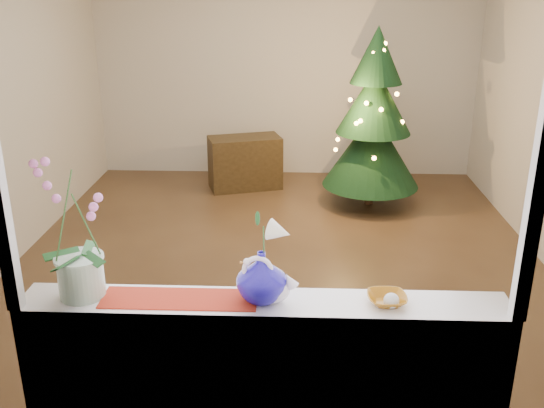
% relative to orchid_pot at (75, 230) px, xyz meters
% --- Properties ---
extents(ground, '(5.00, 5.00, 0.00)m').
position_rel_orchid_pot_xyz_m(ground, '(0.82, 2.35, -1.24)').
color(ground, '#3D2919').
rests_on(ground, ground).
extents(wall_back, '(4.50, 0.10, 2.70)m').
position_rel_orchid_pot_xyz_m(wall_back, '(0.82, 4.85, 0.11)').
color(wall_back, beige).
rests_on(wall_back, ground).
extents(wall_front, '(4.50, 0.10, 2.70)m').
position_rel_orchid_pot_xyz_m(wall_front, '(0.82, -0.15, 0.11)').
color(wall_front, beige).
rests_on(wall_front, ground).
extents(wall_left, '(0.10, 5.00, 2.70)m').
position_rel_orchid_pot_xyz_m(wall_left, '(-1.43, 2.35, 0.11)').
color(wall_left, beige).
rests_on(wall_left, ground).
extents(window_apron, '(2.20, 0.08, 0.88)m').
position_rel_orchid_pot_xyz_m(window_apron, '(0.82, -0.11, -0.80)').
color(window_apron, white).
rests_on(window_apron, ground).
extents(windowsill, '(2.20, 0.26, 0.04)m').
position_rel_orchid_pot_xyz_m(windowsill, '(0.82, -0.02, -0.34)').
color(windowsill, white).
rests_on(windowsill, window_apron).
extents(window_frame, '(2.22, 0.06, 1.60)m').
position_rel_orchid_pot_xyz_m(window_frame, '(0.82, -0.12, 0.46)').
color(window_frame, white).
rests_on(window_frame, windowsill).
extents(runner, '(0.70, 0.20, 0.01)m').
position_rel_orchid_pot_xyz_m(runner, '(0.44, -0.02, -0.32)').
color(runner, maroon).
rests_on(runner, windowsill).
extents(orchid_pot, '(0.24, 0.24, 0.65)m').
position_rel_orchid_pot_xyz_m(orchid_pot, '(0.00, 0.00, 0.00)').
color(orchid_pot, silver).
rests_on(orchid_pot, windowsill).
extents(swan, '(0.27, 0.19, 0.21)m').
position_rel_orchid_pot_xyz_m(swan, '(0.85, -0.02, -0.22)').
color(swan, white).
rests_on(swan, windowsill).
extents(blue_vase, '(0.26, 0.26, 0.27)m').
position_rel_orchid_pot_xyz_m(blue_vase, '(0.81, -0.01, -0.19)').
color(blue_vase, '#110975').
rests_on(blue_vase, windowsill).
extents(lily, '(0.15, 0.09, 0.20)m').
position_rel_orchid_pot_xyz_m(lily, '(0.81, -0.01, 0.05)').
color(lily, white).
rests_on(lily, blue_vase).
extents(paperweight, '(0.08, 0.08, 0.07)m').
position_rel_orchid_pot_xyz_m(paperweight, '(1.38, -0.05, -0.29)').
color(paperweight, silver).
rests_on(paperweight, windowsill).
extents(amber_dish, '(0.16, 0.16, 0.04)m').
position_rel_orchid_pot_xyz_m(amber_dish, '(1.37, -0.02, -0.30)').
color(amber_dish, '#94590E').
rests_on(amber_dish, windowsill).
extents(xmas_tree, '(1.28, 1.28, 1.85)m').
position_rel_orchid_pot_xyz_m(xmas_tree, '(1.75, 3.76, -0.32)').
color(xmas_tree, black).
rests_on(xmas_tree, ground).
extents(side_table, '(0.88, 0.62, 0.60)m').
position_rel_orchid_pot_xyz_m(side_table, '(0.37, 4.24, -0.94)').
color(side_table, black).
rests_on(side_table, ground).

